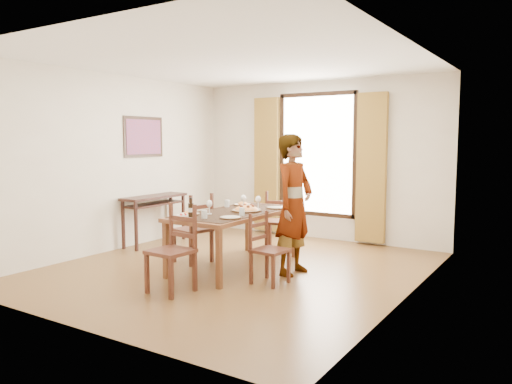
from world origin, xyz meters
The scene contains 22 objects.
ground centered at (0.00, 0.00, 0.00)m, with size 5.00×5.00×0.00m, color #4C3317.
room_shell centered at (0.00, 0.13, 1.54)m, with size 4.60×5.10×2.74m.
console_table centered at (-2.03, 0.60, 0.68)m, with size 0.38×1.20×0.80m.
dining_table centered at (-0.06, 0.08, 0.69)m, with size 0.93×1.95×0.76m.
chair_west centered at (-0.68, -0.03, 0.45)m, with size 0.51×0.51×0.97m.
chair_north centered at (-0.06, 1.27, 0.44)m, with size 0.54×0.54×0.94m.
chair_south centered at (-0.03, -1.19, 0.46)m, with size 0.46×0.46×0.99m.
chair_east centered at (0.70, -0.34, 0.39)m, with size 0.40×0.40×0.84m.
man centered at (0.75, 0.21, 0.89)m, with size 0.47×0.67×1.78m, color #95999D.
plate_sw centered at (-0.37, -0.49, 0.78)m, with size 0.27×0.27×0.05m, color silver, non-canonical shape.
plate_se centered at (0.23, -0.44, 0.78)m, with size 0.27×0.27×0.05m, color silver, non-canonical shape.
plate_nw centered at (-0.31, 0.63, 0.78)m, with size 0.27×0.27×0.05m, color silver, non-canonical shape.
plate_ne centered at (0.26, 0.62, 0.78)m, with size 0.27×0.27×0.05m, color silver, non-canonical shape.
pasta_platter centered at (0.08, 0.14, 0.81)m, with size 0.40×0.40×0.10m, color #B64B17, non-canonical shape.
caprese_plate centered at (-0.36, -0.63, 0.78)m, with size 0.20×0.20×0.04m, color silver, non-canonical shape.
wine_glass_a centered at (-0.20, -0.30, 0.85)m, with size 0.08×0.08×0.18m, color white, non-canonical shape.
wine_glass_b centered at (0.08, 0.43, 0.85)m, with size 0.08×0.08×0.18m, color white, non-canonical shape.
wine_glass_c centered at (-0.16, 0.43, 0.85)m, with size 0.08×0.08×0.18m, color white, non-canonical shape.
tumbler_a centered at (0.23, -0.19, 0.81)m, with size 0.07×0.07×0.10m, color silver.
tumbler_b centered at (-0.41, 0.37, 0.81)m, with size 0.07×0.07×0.10m, color silver.
tumbler_c centered at (-0.03, -0.62, 0.81)m, with size 0.07×0.07×0.10m, color silver.
wine_bottle centered at (-0.20, -0.67, 0.88)m, with size 0.07×0.07×0.25m, color black, non-canonical shape.
Camera 1 is at (3.69, -5.32, 1.71)m, focal length 35.00 mm.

